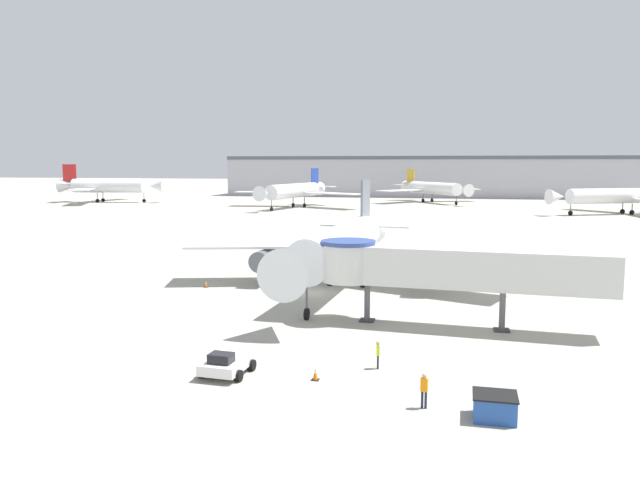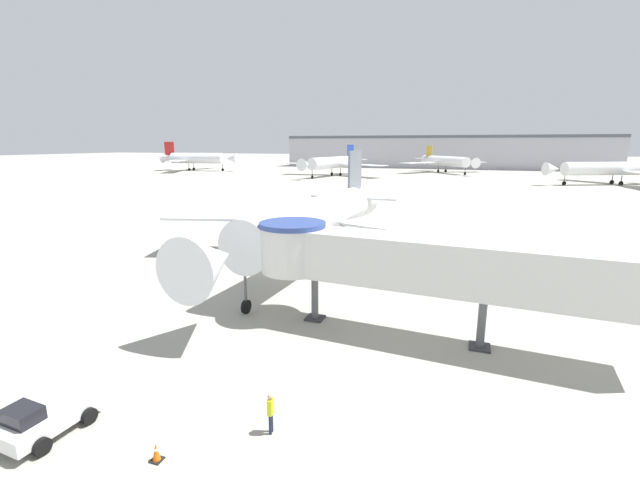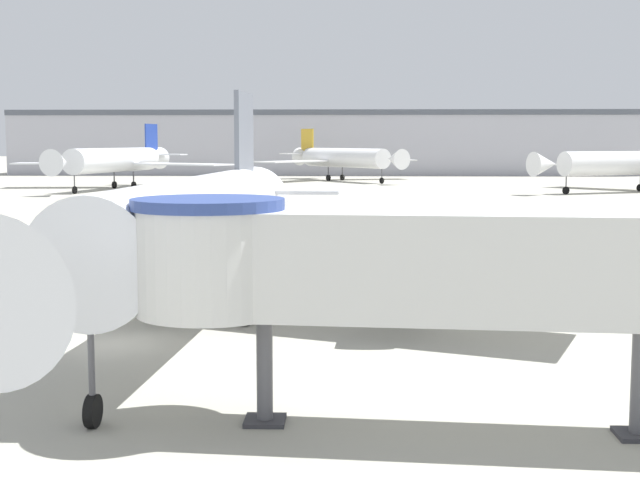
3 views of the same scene
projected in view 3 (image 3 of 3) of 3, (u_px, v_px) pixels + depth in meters
ground_plane at (114, 344)px, 33.48m from camera, size 800.00×800.00×0.00m
main_airplane at (193, 228)px, 34.54m from camera, size 33.07×31.32×10.03m
jet_bridge at (472, 265)px, 22.96m from camera, size 20.84×4.89×6.08m
background_jet_blue_tail at (117, 160)px, 139.68m from camera, size 37.20×34.84×10.44m
background_jet_navy_tail at (637, 163)px, 131.13m from camera, size 32.86×33.71×9.77m
background_jet_gold_tail at (342, 158)px, 168.23m from camera, size 30.79×30.89×9.98m
terminal_building at (325, 143)px, 206.40m from camera, size 139.60×27.09×14.34m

